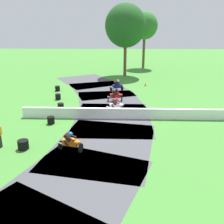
# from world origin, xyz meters

# --- Properties ---
(ground_plane) EXTENTS (120.00, 120.00, 0.00)m
(ground_plane) POSITION_xyz_m (0.00, 0.00, 0.00)
(ground_plane) COLOR #428433
(track_asphalt) EXTENTS (12.43, 39.68, 0.01)m
(track_asphalt) POSITION_xyz_m (-1.79, 0.02, 0.00)
(track_asphalt) COLOR #47474C
(track_asphalt) RESTS_ON ground
(safety_barrier) EXTENTS (26.01, 0.61, 0.90)m
(safety_barrier) POSITION_xyz_m (5.36, -0.06, 0.45)
(safety_barrier) COLOR white
(safety_barrier) RESTS_ON ground
(motorcycle_lead_orange) EXTENTS (1.70, 1.09, 1.43)m
(motorcycle_lead_orange) POSITION_xyz_m (-2.48, -6.05, 0.66)
(motorcycle_lead_orange) COLOR black
(motorcycle_lead_orange) RESTS_ON ground
(motorcycle_chase_white) EXTENTS (1.69, 0.74, 1.43)m
(motorcycle_chase_white) POSITION_xyz_m (0.27, 1.64, 0.66)
(motorcycle_chase_white) COLOR black
(motorcycle_chase_white) RESTS_ON ground
(motorcycle_trailing_red) EXTENTS (1.68, 0.82, 1.43)m
(motorcycle_trailing_red) POSITION_xyz_m (0.22, 5.06, 0.65)
(motorcycle_trailing_red) COLOR black
(motorcycle_trailing_red) RESTS_ON ground
(motorcycle_fourth_blue) EXTENTS (1.70, 1.18, 1.42)m
(motorcycle_fourth_blue) POSITION_xyz_m (0.36, 9.21, 0.66)
(motorcycle_fourth_blue) COLOR black
(motorcycle_fourth_blue) RESTS_ON ground
(tire_stack_mid_a) EXTENTS (0.69, 0.69, 0.60)m
(tire_stack_mid_a) POSITION_xyz_m (-5.61, -5.79, 0.30)
(tire_stack_mid_a) COLOR black
(tire_stack_mid_a) RESTS_ON ground
(tire_stack_mid_b) EXTENTS (0.57, 0.57, 0.60)m
(tire_stack_mid_b) POSITION_xyz_m (-4.91, -1.34, 0.30)
(tire_stack_mid_b) COLOR black
(tire_stack_mid_b) RESTS_ON ground
(tire_stack_far) EXTENTS (0.56, 0.56, 0.60)m
(tire_stack_far) POSITION_xyz_m (-4.88, 2.28, 0.30)
(tire_stack_far) COLOR black
(tire_stack_far) RESTS_ON ground
(tire_stack_extra_a) EXTENTS (0.56, 0.56, 0.60)m
(tire_stack_extra_a) POSITION_xyz_m (-5.85, 5.57, 0.30)
(tire_stack_extra_a) COLOR black
(tire_stack_extra_a) RESTS_ON ground
(tire_stack_extra_b) EXTENTS (0.56, 0.56, 0.60)m
(tire_stack_extra_b) POSITION_xyz_m (-6.69, 9.13, 0.30)
(tire_stack_extra_b) COLOR black
(tire_stack_extra_b) RESTS_ON ground
(traffic_cone) EXTENTS (0.28, 0.28, 0.44)m
(traffic_cone) POSITION_xyz_m (3.92, 11.92, 0.22)
(traffic_cone) COLOR orange
(traffic_cone) RESTS_ON ground
(tree_far_left) EXTENTS (5.87, 5.87, 10.29)m
(tree_far_left) POSITION_xyz_m (1.45, 18.75, 7.19)
(tree_far_left) COLOR brown
(tree_far_left) RESTS_ON ground
(tree_far_right) EXTENTS (4.37, 4.37, 9.43)m
(tree_far_right) POSITION_xyz_m (4.87, 25.99, 7.08)
(tree_far_right) COLOR brown
(tree_far_right) RESTS_ON ground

